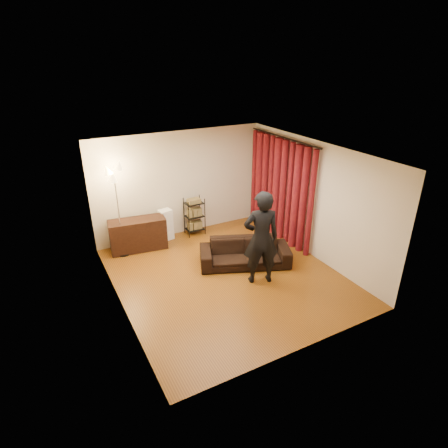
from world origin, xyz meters
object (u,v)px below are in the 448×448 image
storage_boxes (166,225)px  wire_shelf (194,216)px  sofa (245,253)px  media_cabinet (138,234)px  person (261,238)px  floor_lamp (118,212)px

storage_boxes → wire_shelf: wire_shelf is taller
sofa → media_cabinet: 2.67m
person → storage_boxes: bearing=-50.2°
sofa → media_cabinet: (-1.91, 1.86, 0.10)m
wire_shelf → person: bearing=-99.6°
media_cabinet → floor_lamp: size_ratio=0.61×
media_cabinet → floor_lamp: bearing=-162.7°
sofa → storage_boxes: size_ratio=2.47×
person → floor_lamp: (-2.24, 2.51, 0.09)m
floor_lamp → sofa: bearing=-37.7°
media_cabinet → storage_boxes: bearing=20.3°
sofa → wire_shelf: size_ratio=2.00×
media_cabinet → wire_shelf: bearing=12.4°
sofa → media_cabinet: bearing=158.2°
storage_boxes → person: bearing=-69.2°
person → media_cabinet: size_ratio=1.50×
sofa → storage_boxes: 2.33m
person → wire_shelf: (-0.27, 2.72, -0.50)m
wire_shelf → floor_lamp: floor_lamp is taller
floor_lamp → storage_boxes: bearing=11.6°
sofa → storage_boxes: bearing=141.4°
sofa → floor_lamp: 3.04m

